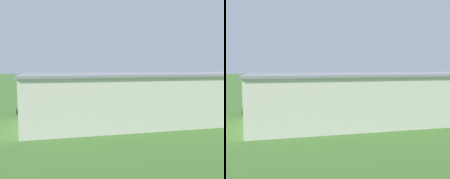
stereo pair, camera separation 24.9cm
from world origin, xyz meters
The scene contains 6 objects.
ground_plane centered at (0.00, 0.00, 0.00)m, with size 400.00×400.00×0.00m, color #3D6628.
hangar centered at (-0.07, 40.45, 3.86)m, with size 38.91×14.30×7.70m.
biplane centered at (-0.27, -0.06, 3.55)m, with size 9.26×7.07×3.51m.
car_black centered at (20.11, 27.82, 0.85)m, with size 2.42×4.51×1.63m.
person_at_fence_line centered at (15.63, 26.49, 0.76)m, with size 0.45×0.45×1.54m.
person_crossing_taxiway centered at (13.98, 24.23, 0.86)m, with size 0.53×0.53×1.71m.
Camera 1 is at (14.88, 79.12, 8.98)m, focal length 41.86 mm.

